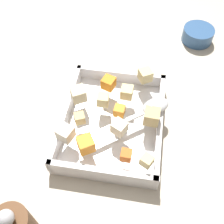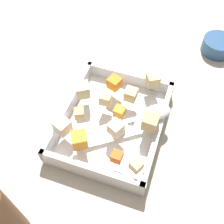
# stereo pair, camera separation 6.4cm
# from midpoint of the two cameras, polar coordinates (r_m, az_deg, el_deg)

# --- Properties ---
(ground_plane) EXTENTS (4.00, 4.00, 0.00)m
(ground_plane) POSITION_cam_midpoint_polar(r_m,az_deg,el_deg) (0.70, 3.24, -1.98)
(ground_plane) COLOR #BCB29E
(baking_dish) EXTENTS (0.29, 0.24, 0.05)m
(baking_dish) POSITION_cam_midpoint_polar(r_m,az_deg,el_deg) (0.67, 2.70, -2.45)
(baking_dish) COLOR silver
(baking_dish) RESTS_ON ground_plane
(carrot_chunk_corner_se) EXTENTS (0.04, 0.04, 0.03)m
(carrot_chunk_corner_se) POSITION_cam_midpoint_polar(r_m,az_deg,el_deg) (0.59, -3.65, -5.93)
(carrot_chunk_corner_se) COLOR orange
(carrot_chunk_corner_se) RESTS_ON baking_dish
(carrot_chunk_front_center) EXTENTS (0.04, 0.04, 0.03)m
(carrot_chunk_front_center) POSITION_cam_midpoint_polar(r_m,az_deg,el_deg) (0.69, 3.17, 5.80)
(carrot_chunk_front_center) COLOR orange
(carrot_chunk_front_center) RESTS_ON baking_dish
(carrot_chunk_near_right) EXTENTS (0.02, 0.02, 0.02)m
(carrot_chunk_near_right) POSITION_cam_midpoint_polar(r_m,az_deg,el_deg) (0.58, 4.18, -9.34)
(carrot_chunk_near_right) COLOR orange
(carrot_chunk_near_right) RESTS_ON baking_dish
(carrot_chunk_center) EXTENTS (0.03, 0.03, 0.02)m
(carrot_chunk_center) POSITION_cam_midpoint_polar(r_m,az_deg,el_deg) (0.64, 4.39, -0.15)
(carrot_chunk_center) COLOR orange
(carrot_chunk_center) RESTS_ON baking_dish
(potato_chunk_heap_top) EXTENTS (0.03, 0.03, 0.02)m
(potato_chunk_heap_top) POSITION_cam_midpoint_polar(r_m,az_deg,el_deg) (0.57, 8.23, -11.00)
(potato_chunk_heap_top) COLOR #E0CC89
(potato_chunk_heap_top) RESTS_ON baking_dish
(potato_chunk_under_handle) EXTENTS (0.03, 0.03, 0.03)m
(potato_chunk_under_handle) POSITION_cam_midpoint_polar(r_m,az_deg,el_deg) (0.66, 1.46, 2.58)
(potato_chunk_under_handle) COLOR #E0CC89
(potato_chunk_under_handle) RESTS_ON baking_dish
(potato_chunk_far_left) EXTENTS (0.03, 0.03, 0.03)m
(potato_chunk_far_left) POSITION_cam_midpoint_polar(r_m,az_deg,el_deg) (0.67, 6.59, 3.41)
(potato_chunk_far_left) COLOR #E0CC89
(potato_chunk_far_left) RESTS_ON baking_dish
(potato_chunk_far_right) EXTENTS (0.04, 0.04, 0.03)m
(potato_chunk_far_right) POSITION_cam_midpoint_polar(r_m,az_deg,el_deg) (0.71, 10.97, 6.34)
(potato_chunk_far_right) COLOR #E0CC89
(potato_chunk_far_right) RESTS_ON baking_dish
(potato_chunk_near_left) EXTENTS (0.04, 0.04, 0.03)m
(potato_chunk_near_left) POSITION_cam_midpoint_polar(r_m,az_deg,el_deg) (0.62, 10.77, -2.23)
(potato_chunk_near_left) COLOR tan
(potato_chunk_near_left) RESTS_ON baking_dish
(potato_chunk_near_spoon) EXTENTS (0.04, 0.04, 0.03)m
(potato_chunk_near_spoon) POSITION_cam_midpoint_polar(r_m,az_deg,el_deg) (0.61, 3.75, -3.55)
(potato_chunk_near_spoon) COLOR beige
(potato_chunk_near_spoon) RESTS_ON baking_dish
(potato_chunk_corner_nw) EXTENTS (0.03, 0.03, 0.02)m
(potato_chunk_corner_nw) POSITION_cam_midpoint_polar(r_m,az_deg,el_deg) (0.63, -3.91, -0.51)
(potato_chunk_corner_nw) COLOR tan
(potato_chunk_corner_nw) RESTS_ON baking_dish
(potato_chunk_mid_right) EXTENTS (0.05, 0.05, 0.03)m
(potato_chunk_mid_right) POSITION_cam_midpoint_polar(r_m,az_deg,el_deg) (0.67, -3.34, 4.36)
(potato_chunk_mid_right) COLOR beige
(potato_chunk_mid_right) RESTS_ON baking_dish
(parsnip_chunk_mid_left) EXTENTS (0.04, 0.04, 0.03)m
(parsnip_chunk_mid_left) POSITION_cam_midpoint_polar(r_m,az_deg,el_deg) (0.61, -7.25, -3.12)
(parsnip_chunk_mid_left) COLOR silver
(parsnip_chunk_mid_left) RESTS_ON baking_dish
(serving_spoon) EXTENTS (0.15, 0.20, 0.02)m
(serving_spoon) POSITION_cam_midpoint_polar(r_m,az_deg,el_deg) (0.65, 10.86, -0.55)
(serving_spoon) COLOR silver
(serving_spoon) RESTS_ON baking_dish
(pepper_mill) EXTENTS (0.05, 0.05, 0.21)m
(pepper_mill) POSITION_cam_midpoint_polar(r_m,az_deg,el_deg) (0.52, -18.34, -20.08)
(pepper_mill) COLOR brown
(pepper_mill) RESTS_ON ground_plane
(small_prep_bowl) EXTENTS (0.09, 0.09, 0.04)m
(small_prep_bowl) POSITION_cam_midpoint_polar(r_m,az_deg,el_deg) (0.92, 22.82, 12.34)
(small_prep_bowl) COLOR #33598C
(small_prep_bowl) RESTS_ON ground_plane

